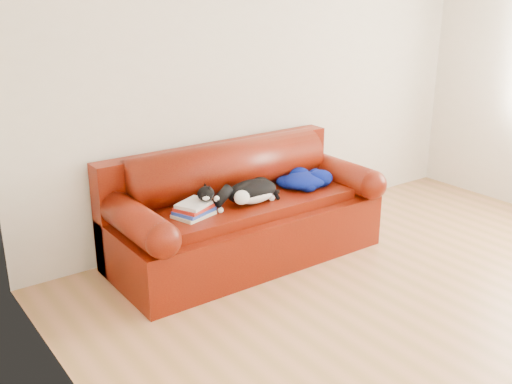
% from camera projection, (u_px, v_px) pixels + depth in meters
% --- Properties ---
extents(ground, '(4.50, 4.50, 0.00)m').
position_uv_depth(ground, '(447.00, 314.00, 3.94)').
color(ground, olive).
rests_on(ground, ground).
extents(room_shell, '(4.52, 4.02, 2.61)m').
position_uv_depth(room_shell, '(489.00, 55.00, 3.47)').
color(room_shell, beige).
rests_on(room_shell, ground).
extents(sofa_base, '(2.10, 0.90, 0.50)m').
position_uv_depth(sofa_base, '(245.00, 229.00, 4.68)').
color(sofa_base, '#3D0302').
rests_on(sofa_base, ground).
extents(sofa_back, '(2.10, 1.01, 0.88)m').
position_uv_depth(sofa_back, '(228.00, 184.00, 4.77)').
color(sofa_back, '#3D0302').
rests_on(sofa_back, ground).
extents(book_stack, '(0.31, 0.27, 0.10)m').
position_uv_depth(book_stack, '(194.00, 209.00, 4.23)').
color(book_stack, beige).
rests_on(book_stack, sofa_base).
extents(cat, '(0.61, 0.35, 0.22)m').
position_uv_depth(cat, '(252.00, 192.00, 4.46)').
color(cat, black).
rests_on(cat, sofa_base).
extents(blanket, '(0.44, 0.36, 0.14)m').
position_uv_depth(blanket, '(305.00, 180.00, 4.83)').
color(blanket, '#03024F').
rests_on(blanket, sofa_base).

